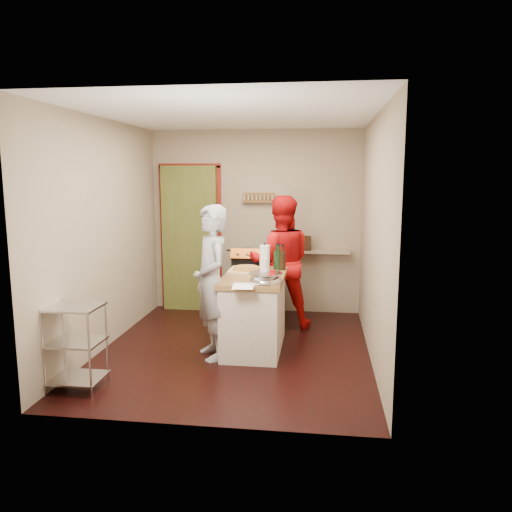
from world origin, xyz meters
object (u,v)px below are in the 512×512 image
at_px(stove, 256,285).
at_px(person_red, 281,262).
at_px(person_stripe, 212,283).
at_px(island, 255,310).
at_px(wire_shelving, 76,343).

xyz_separation_m(stove, person_red, (0.38, -0.44, 0.41)).
bearing_deg(person_stripe, island, 98.63).
distance_m(island, person_stripe, 0.65).
relative_size(stove, person_red, 0.59).
xyz_separation_m(wire_shelving, island, (1.49, 1.28, 0.02)).
height_order(wire_shelving, island, island).
height_order(stove, island, island).
bearing_deg(stove, wire_shelving, -116.85).
xyz_separation_m(stove, island, (0.17, -1.35, 0.01)).
bearing_deg(stove, person_stripe, -98.74).
relative_size(wire_shelving, person_red, 0.47).
bearing_deg(person_stripe, stove, 142.68).
height_order(stove, person_stripe, person_stripe).
xyz_separation_m(stove, wire_shelving, (-1.33, -2.62, -0.01)).
bearing_deg(person_red, person_stripe, 53.97).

